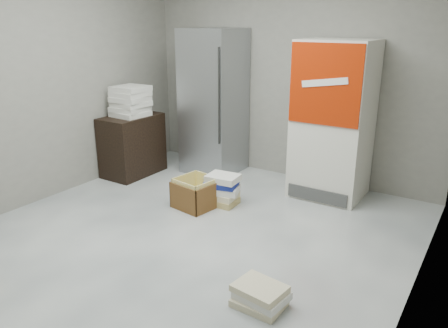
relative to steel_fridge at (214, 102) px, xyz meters
name	(u,v)px	position (x,y,z in m)	size (l,w,h in m)	color
ground	(165,251)	(0.90, -2.13, -0.95)	(5.00, 5.00, 0.00)	silver
room_shell	(156,47)	(0.90, -2.13, 0.85)	(4.04, 5.04, 2.82)	gray
steel_fridge	(214,102)	(0.00, 0.00, 0.00)	(0.70, 0.72, 1.90)	#A5A8AD
coke_cooler	(333,120)	(1.65, -0.01, -0.05)	(0.80, 0.73, 1.80)	silver
wood_shelf	(132,145)	(-0.83, -0.73, -0.55)	(0.50, 0.80, 0.80)	black
supply_box_stack	(130,101)	(-0.81, -0.73, 0.04)	(0.44, 0.44, 0.39)	silver
phonebook_stack_main	(222,190)	(0.75, -0.95, -0.77)	(0.42, 0.36, 0.35)	tan
phonebook_stack_side	(260,296)	(2.00, -2.36, -0.87)	(0.40, 0.32, 0.16)	beige
cardboard_box	(196,195)	(0.54, -1.17, -0.81)	(0.48, 0.48, 0.34)	yellow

